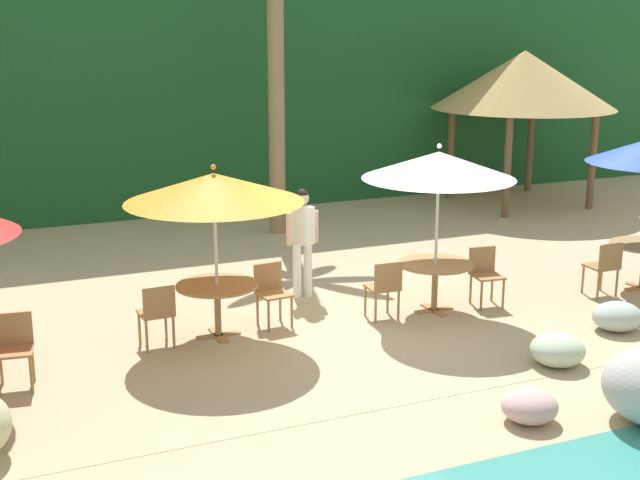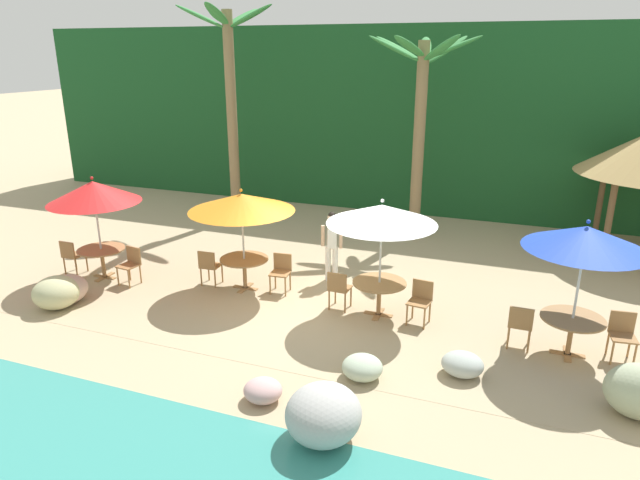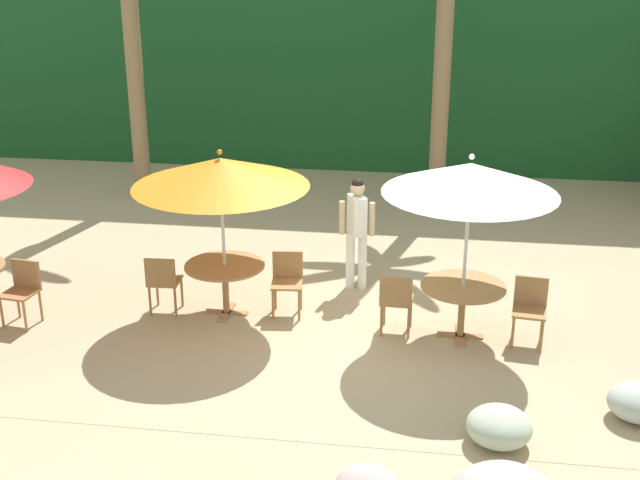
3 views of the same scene
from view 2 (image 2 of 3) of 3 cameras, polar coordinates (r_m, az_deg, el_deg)
The scene contains 23 objects.
ground_plane at distance 12.05m, azimuth 0.12°, elevation -6.83°, with size 120.00×120.00×0.00m, color tan.
terrace_deck at distance 12.05m, azimuth 0.12°, elevation -6.81°, with size 18.00×5.20×0.01m.
foliage_backdrop at distance 19.69m, azimuth 9.52°, elevation 12.05°, with size 28.00×2.40×6.00m.
rock_seawall at distance 9.97m, azimuth -9.91°, elevation -10.53°, with size 16.24×3.31×0.93m.
umbrella_red at distance 13.89m, azimuth -22.06°, elevation 4.56°, with size 2.10×2.10×2.49m.
dining_table_red at distance 14.30m, azimuth -21.33°, elevation -1.31°, with size 1.10×1.10×0.74m.
chair_red_seaward at distance 13.78m, azimuth -18.69°, elevation -2.19°, with size 0.48×0.48×0.87m.
chair_red_inland at distance 14.84m, azimuth -23.97°, elevation -1.36°, with size 0.42×0.43×0.87m.
umbrella_orange at distance 12.38m, azimuth -8.00°, elevation 3.80°, with size 2.35×2.35×2.36m.
dining_table_orange at distance 12.82m, azimuth -7.71°, elevation -2.40°, with size 1.10×1.10×0.74m.
chair_orange_seaward at distance 12.66m, azimuth -3.97°, elevation -3.05°, with size 0.46×0.47×0.87m.
chair_orange_inland at distance 13.16m, azimuth -11.21°, elevation -2.51°, with size 0.44×0.45×0.87m.
umbrella_white at distance 10.99m, azimuth 6.33°, elevation 2.61°, with size 2.19×2.19×2.48m.
dining_table_white at distance 11.51m, azimuth 6.05°, elevation -4.85°, with size 1.10×1.10×0.74m.
chair_white_seaward at distance 11.38m, azimuth 10.20°, elevation -5.90°, with size 0.47×0.47×0.87m.
chair_white_inland at distance 11.72m, azimuth 1.92°, elevation -4.85°, with size 0.44×0.44×0.87m.
umbrella_blue at distance 10.38m, azimuth 25.43°, elevation 0.20°, with size 2.05×2.05×2.54m.
dining_table_blue at distance 10.95m, azimuth 24.26°, elevation -7.82°, with size 1.10×1.10×0.74m.
chair_blue_seaward at distance 11.26m, azimuth 28.40°, elevation -8.28°, with size 0.47×0.47×0.87m.
chair_blue_inland at distance 10.87m, azimuth 19.72°, elevation -8.00°, with size 0.43×0.43×0.87m.
palm_tree_nearest at distance 17.91m, azimuth -9.14°, elevation 15.24°, with size 2.88×3.03×6.51m.
palm_tree_second at distance 16.07m, azimuth 10.24°, elevation 13.73°, with size 3.01×3.02×5.64m.
waiter_in_white at distance 13.03m, azimuth 1.20°, elevation -0.14°, with size 0.52×0.39×1.70m.
Camera 2 is at (3.79, -10.19, 5.20)m, focal length 31.45 mm.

